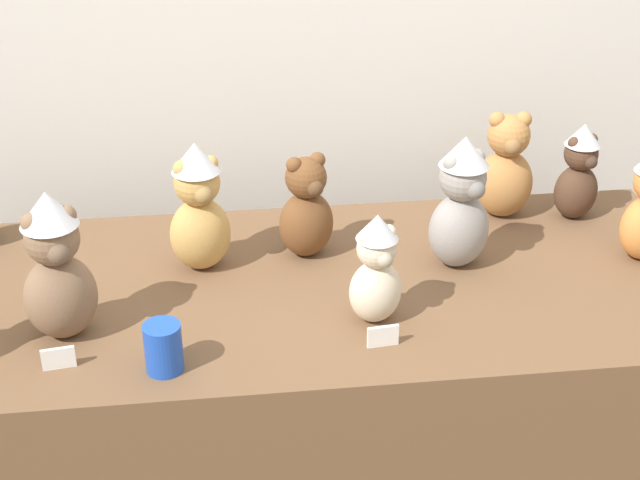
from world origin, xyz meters
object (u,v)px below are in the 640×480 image
at_px(display_table, 320,411).
at_px(party_cup_blue, 163,348).
at_px(teddy_bear_chestnut, 306,209).
at_px(teddy_bear_cocoa, 579,173).
at_px(teddy_bear_cream, 376,270).
at_px(teddy_bear_ash, 461,204).
at_px(teddy_bear_caramel, 505,168).
at_px(teddy_bear_mocha, 57,268).
at_px(teddy_bear_honey, 199,208).

xyz_separation_m(display_table, party_cup_blue, (-0.37, -0.30, 0.45)).
height_order(display_table, teddy_bear_chestnut, teddy_bear_chestnut).
bearing_deg(display_table, teddy_bear_cocoa, 19.90).
bearing_deg(party_cup_blue, teddy_bear_cream, 15.78).
relative_size(teddy_bear_ash, party_cup_blue, 3.14).
height_order(teddy_bear_cocoa, teddy_bear_caramel, teddy_bear_caramel).
bearing_deg(teddy_bear_mocha, teddy_bear_honey, 19.32).
height_order(teddy_bear_chestnut, teddy_bear_cream, teddy_bear_chestnut).
xyz_separation_m(teddy_bear_caramel, teddy_bear_honey, (-0.82, -0.19, 0.02)).
bearing_deg(teddy_bear_ash, display_table, 165.47).
relative_size(display_table, teddy_bear_ash, 5.60).
relative_size(teddy_bear_cocoa, teddy_bear_chestnut, 0.99).
height_order(teddy_bear_mocha, teddy_bear_chestnut, teddy_bear_mocha).
distance_m(teddy_bear_cocoa, teddy_bear_chestnut, 0.76).
bearing_deg(teddy_bear_mocha, party_cup_blue, -56.82).
xyz_separation_m(teddy_bear_mocha, teddy_bear_cocoa, (1.32, 0.41, -0.04)).
bearing_deg(teddy_bear_cocoa, party_cup_blue, -171.40).
height_order(teddy_bear_honey, teddy_bear_ash, teddy_bear_ash).
xyz_separation_m(teddy_bear_cocoa, teddy_bear_chestnut, (-0.75, -0.12, -0.01)).
bearing_deg(teddy_bear_cream, teddy_bear_mocha, 160.83).
xyz_separation_m(teddy_bear_honey, teddy_bear_cream, (0.39, -0.29, -0.03)).
distance_m(teddy_bear_caramel, teddy_bear_honey, 0.84).
relative_size(teddy_bear_mocha, teddy_bear_cocoa, 1.29).
xyz_separation_m(teddy_bear_mocha, teddy_bear_honey, (0.30, 0.26, -0.01)).
bearing_deg(teddy_bear_honey, teddy_bear_caramel, -5.50).
distance_m(teddy_bear_honey, teddy_bear_cream, 0.48).
distance_m(teddy_bear_cocoa, teddy_bear_honey, 1.03).
bearing_deg(teddy_bear_cream, teddy_bear_chestnut, 93.59).
bearing_deg(teddy_bear_cream, teddy_bear_ash, 24.84).
xyz_separation_m(display_table, teddy_bear_honey, (-0.28, 0.11, 0.56)).
xyz_separation_m(teddy_bear_cocoa, teddy_bear_cream, (-0.63, -0.44, -0.00)).
relative_size(display_table, teddy_bear_honey, 5.78).
height_order(display_table, teddy_bear_cream, teddy_bear_cream).
bearing_deg(teddy_bear_cream, teddy_bear_cocoa, 17.59).
height_order(display_table, teddy_bear_mocha, teddy_bear_mocha).
height_order(teddy_bear_mocha, teddy_bear_cocoa, teddy_bear_mocha).
bearing_deg(teddy_bear_ash, party_cup_blue, -176.45).
bearing_deg(teddy_bear_honey, teddy_bear_mocha, -157.41).
distance_m(teddy_bear_cocoa, party_cup_blue, 1.24).
bearing_deg(teddy_bear_ash, teddy_bear_honey, 151.44).
distance_m(display_table, teddy_bear_chestnut, 0.55).
height_order(teddy_bear_cream, party_cup_blue, teddy_bear_cream).
xyz_separation_m(teddy_bear_cream, party_cup_blue, (-0.47, -0.13, -0.08)).
height_order(teddy_bear_mocha, teddy_bear_honey, teddy_bear_mocha).
bearing_deg(display_table, teddy_bear_mocha, -165.85).
distance_m(display_table, party_cup_blue, 0.66).
height_order(display_table, party_cup_blue, party_cup_blue).
relative_size(teddy_bear_caramel, teddy_bear_chestnut, 1.10).
bearing_deg(party_cup_blue, teddy_bear_chestnut, 52.32).
distance_m(display_table, teddy_bear_cream, 0.56).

